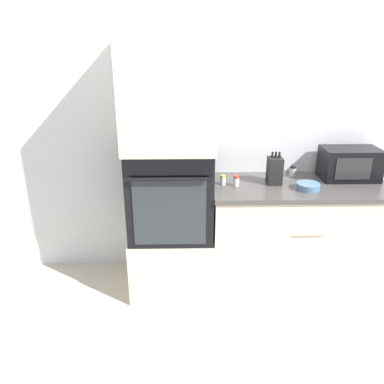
{
  "coord_description": "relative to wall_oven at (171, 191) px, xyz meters",
  "views": [
    {
      "loc": [
        -0.21,
        -2.36,
        1.85
      ],
      "look_at": [
        -0.16,
        0.21,
        0.85
      ],
      "focal_mm": 35.0,
      "sensor_mm": 36.0,
      "label": 1
    }
  ],
  "objects": [
    {
      "name": "microwave",
      "position": [
        1.4,
        0.13,
        0.17
      ],
      "size": [
        0.43,
        0.27,
        0.25
      ],
      "color": "black",
      "rests_on": "counter_unit"
    },
    {
      "name": "knife_block",
      "position": [
        0.79,
        0.03,
        0.15
      ],
      "size": [
        0.1,
        0.12,
        0.25
      ],
      "color": "black",
      "rests_on": "counter_unit"
    },
    {
      "name": "condiment_jar_far",
      "position": [
        0.39,
        0.01,
        0.08
      ],
      "size": [
        0.04,
        0.04,
        0.07
      ],
      "color": "silver",
      "rests_on": "counter_unit"
    },
    {
      "name": "counter_unit",
      "position": [
        0.99,
        0.0,
        -0.39
      ],
      "size": [
        1.36,
        0.63,
        0.87
      ],
      "color": "beige",
      "rests_on": "ground_plane"
    },
    {
      "name": "wall_oven",
      "position": [
        0.0,
        0.0,
        0.0
      ],
      "size": [
        0.62,
        0.64,
        0.67
      ],
      "color": "black",
      "rests_on": "oven_cabinet_base"
    },
    {
      "name": "bowl",
      "position": [
        1.01,
        -0.11,
        0.07
      ],
      "size": [
        0.17,
        0.17,
        0.05
      ],
      "color": "#517599",
      "rests_on": "counter_unit"
    },
    {
      "name": "wall_back",
      "position": [
        0.32,
        0.33,
        0.42
      ],
      "size": [
        8.0,
        0.05,
        2.5
      ],
      "color": "silver",
      "rests_on": "ground_plane"
    },
    {
      "name": "condiment_jar_mid",
      "position": [
        0.49,
        -0.02,
        0.08
      ],
      "size": [
        0.05,
        0.05,
        0.08
      ],
      "color": "silver",
      "rests_on": "counter_unit"
    },
    {
      "name": "oven_cabinet_upper",
      "position": [
        0.0,
        0.0,
        0.75
      ],
      "size": [
        0.64,
        0.6,
        0.83
      ],
      "color": "beige",
      "rests_on": "wall_oven"
    },
    {
      "name": "condiment_jar_near",
      "position": [
        0.98,
        0.19,
        0.09
      ],
      "size": [
        0.05,
        0.05,
        0.09
      ],
      "color": "silver",
      "rests_on": "counter_unit"
    },
    {
      "name": "ground_plane",
      "position": [
        0.32,
        -0.3,
        -0.83
      ],
      "size": [
        12.0,
        12.0,
        0.0
      ],
      "primitive_type": "plane",
      "color": "beige"
    },
    {
      "name": "oven_cabinet_base",
      "position": [
        0.0,
        0.0,
        -0.58
      ],
      "size": [
        0.64,
        0.6,
        0.49
      ],
      "color": "beige",
      "rests_on": "ground_plane"
    }
  ]
}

